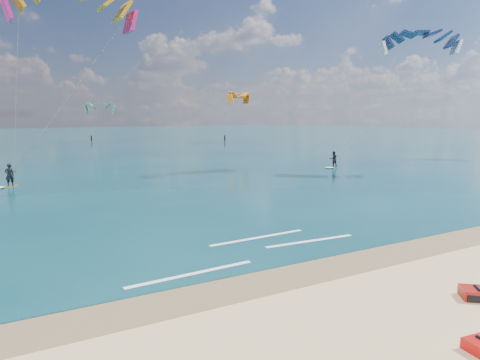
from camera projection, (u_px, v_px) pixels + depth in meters
name	position (u px, v px, depth m)	size (l,w,h in m)	color
ground	(97.00, 171.00, 48.92)	(320.00, 320.00, 0.00)	tan
wet_sand_strip	(277.00, 279.00, 16.89)	(320.00, 2.40, 0.01)	brown
sea	(47.00, 140.00, 104.32)	(320.00, 200.00, 0.04)	#0B333D
kitesurfer_main	(41.00, 79.00, 35.30)	(13.88, 7.52, 18.04)	gold
kitesurfer_far	(377.00, 95.00, 49.05)	(13.23, 10.12, 16.93)	#A1D11F
shoreline_foam	(256.00, 249.00, 20.44)	(12.37, 3.59, 0.01)	white
distant_kites	(7.00, 118.00, 79.30)	(77.15, 34.37, 12.77)	#2B785B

